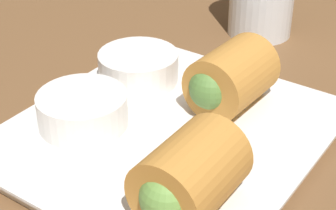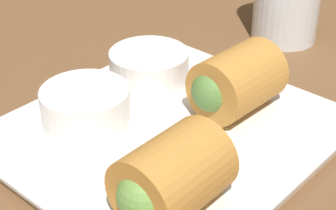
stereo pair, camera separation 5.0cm
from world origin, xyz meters
TOP-DOWN VIEW (x-y plane):
  - table_surface at (0.00, 0.00)cm, footprint 180.00×140.00cm
  - serving_plate at (-1.08, 2.02)cm, footprint 27.97×25.50cm
  - roll_front_left at (-9.13, -5.19)cm, footprint 8.65×6.09cm
  - roll_front_right at (5.04, -0.55)cm, footprint 8.76×6.36cm
  - dipping_bowl_near at (-4.89, 8.60)cm, footprint 8.08×8.08cm
  - dipping_bowl_far at (4.38, 9.46)cm, footprint 8.08×8.08cm

SIDE VIEW (x-z plane):
  - table_surface at x=0.00cm, z-range 0.00..2.00cm
  - serving_plate at x=-1.08cm, z-range 2.01..3.51cm
  - dipping_bowl_near at x=-4.89cm, z-range 3.63..6.66cm
  - dipping_bowl_far at x=4.38cm, z-range 3.63..6.66cm
  - roll_front_left at x=-9.13cm, z-range 3.50..9.54cm
  - roll_front_right at x=5.04cm, z-range 3.50..9.54cm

